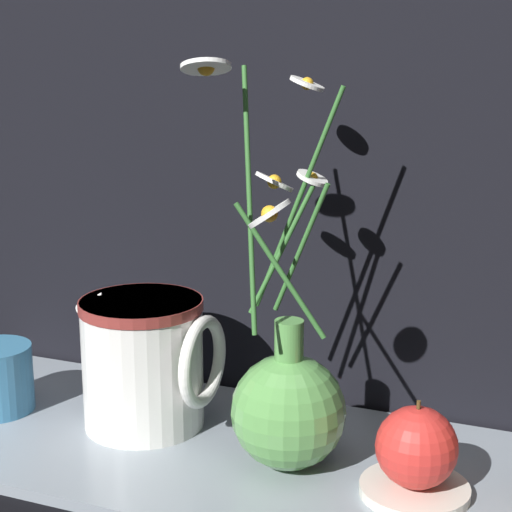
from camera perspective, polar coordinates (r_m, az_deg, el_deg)
The scene contains 6 objects.
ground_plane at distance 0.95m, azimuth -0.99°, elevation -13.49°, with size 6.00×6.00×0.00m, color black.
shelf at distance 0.94m, azimuth -0.99°, elevation -13.17°, with size 0.83×0.31×0.01m.
vase_with_flowers at distance 0.88m, azimuth 2.13°, elevation -9.61°, with size 0.16×0.21×0.41m.
ceramic_pitcher at distance 0.98m, azimuth -7.42°, elevation -6.74°, with size 0.16×0.14×0.16m.
saucer_plate at distance 0.87m, azimuth 10.52°, elevation -15.06°, with size 0.11×0.11×0.01m.
orange_fruit at distance 0.85m, azimuth 10.66°, elevation -12.42°, with size 0.08×0.08×0.09m.
Camera 1 is at (0.33, -0.77, 0.44)m, focal length 60.00 mm.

